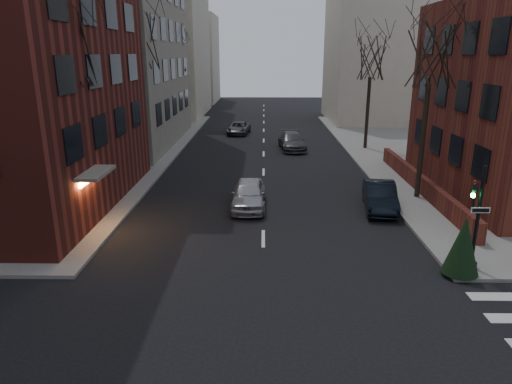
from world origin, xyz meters
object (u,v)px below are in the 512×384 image
(tree_right_a, at_px, (432,53))
(car_lane_silver, at_px, (249,194))
(parked_sedan, at_px, (380,196))
(tree_left_c, at_px, (175,53))
(streetlamp_near, at_px, (135,115))
(evergreen_shrub, at_px, (463,246))
(traffic_signal, at_px, (475,224))
(tree_right_b, at_px, (371,58))
(streetlamp_far, at_px, (186,90))
(car_lane_far, at_px, (239,128))
(car_lane_gray, at_px, (292,141))
(tree_left_b, at_px, (137,40))
(sandwich_board, at_px, (390,188))
(tree_left_a, at_px, (66,43))

(tree_right_a, xyz_separation_m, car_lane_silver, (-9.60, -1.66, -7.27))
(parked_sedan, bearing_deg, tree_left_c, 129.71)
(streetlamp_near, relative_size, evergreen_shrub, 2.85)
(streetlamp_near, bearing_deg, traffic_signal, -38.87)
(tree_right_a, bearing_deg, car_lane_silver, -170.21)
(tree_right_b, xyz_separation_m, streetlamp_near, (-17.00, -10.00, -3.35))
(streetlamp_far, bearing_deg, car_lane_far, -22.64)
(streetlamp_near, height_order, car_lane_silver, streetlamp_near)
(tree_right_a, xyz_separation_m, car_lane_gray, (-6.36, 13.84, -7.31))
(tree_left_c, bearing_deg, tree_right_b, -24.44)
(car_lane_gray, bearing_deg, streetlamp_far, 131.37)
(tree_left_b, relative_size, car_lane_far, 2.48)
(tree_right_a, xyz_separation_m, sandwich_board, (-1.50, 0.27, -7.44))
(traffic_signal, height_order, tree_right_a, tree_right_a)
(car_lane_gray, distance_m, sandwich_board, 14.42)
(tree_right_a, bearing_deg, streetlamp_far, 125.31)
(tree_left_b, bearing_deg, evergreen_shrub, -47.27)
(car_lane_far, bearing_deg, tree_left_a, -97.13)
(streetlamp_near, relative_size, car_lane_gray, 1.27)
(tree_right_a, xyz_separation_m, car_lane_far, (-11.39, 21.66, -7.42))
(car_lane_gray, height_order, car_lane_far, car_lane_gray)
(streetlamp_near, relative_size, sandwich_board, 7.12)
(traffic_signal, bearing_deg, tree_left_c, 118.36)
(streetlamp_far, xyz_separation_m, evergreen_shrub, (15.57, -33.50, -2.99))
(tree_left_a, bearing_deg, sandwich_board, 14.85)
(tree_left_a, relative_size, streetlamp_far, 1.63)
(tree_left_b, xyz_separation_m, parked_sedan, (15.00, -9.88, -8.18))
(car_lane_silver, bearing_deg, tree_right_b, 59.08)
(streetlamp_far, relative_size, evergreen_shrub, 2.85)
(parked_sedan, bearing_deg, tree_left_a, -164.40)
(tree_left_c, height_order, car_lane_gray, tree_left_c)
(tree_left_b, height_order, tree_right_a, tree_left_b)
(traffic_signal, distance_m, streetlamp_near, 20.86)
(tree_left_c, bearing_deg, streetlamp_near, -88.09)
(car_lane_far, bearing_deg, car_lane_silver, -79.13)
(tree_right_a, xyz_separation_m, parked_sedan, (-2.60, -1.88, -7.30))
(streetlamp_far, height_order, evergreen_shrub, streetlamp_far)
(tree_left_b, relative_size, tree_right_a, 1.11)
(traffic_signal, relative_size, parked_sedan, 0.90)
(tree_left_b, relative_size, parked_sedan, 2.43)
(car_lane_far, bearing_deg, streetlamp_far, 163.84)
(car_lane_silver, bearing_deg, car_lane_far, 94.98)
(evergreen_shrub, bearing_deg, tree_left_b, 132.73)
(tree_left_b, bearing_deg, streetlamp_near, -81.47)
(tree_left_c, distance_m, parked_sedan, 29.13)
(traffic_signal, distance_m, car_lane_far, 32.45)
(streetlamp_far, relative_size, parked_sedan, 1.41)
(tree_left_c, bearing_deg, car_lane_far, -3.14)
(streetlamp_far, xyz_separation_m, sandwich_board, (15.50, -23.73, -3.65))
(tree_right_a, relative_size, streetlamp_near, 1.55)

